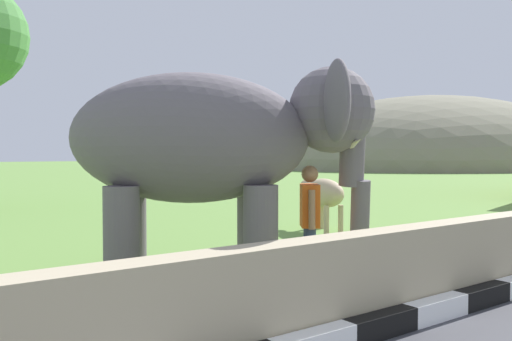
# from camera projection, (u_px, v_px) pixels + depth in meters

# --- Properties ---
(barrier_parapet) EXTENTS (28.00, 0.36, 1.00)m
(barrier_parapet) POSITION_uv_depth(u_px,v_px,m) (219.00, 310.00, 4.52)
(barrier_parapet) COLOR tan
(barrier_parapet) RESTS_ON ground_plane
(elephant) EXTENTS (3.95, 3.44, 2.98)m
(elephant) POSITION_uv_depth(u_px,v_px,m) (220.00, 142.00, 7.03)
(elephant) COLOR #635B63
(elephant) RESTS_ON ground_plane
(person_handler) EXTENTS (0.44, 0.56, 1.66)m
(person_handler) POSITION_uv_depth(u_px,v_px,m) (310.00, 219.00, 7.29)
(person_handler) COLOR navy
(person_handler) RESTS_ON ground_plane
(cow_near) EXTENTS (0.97, 1.93, 1.23)m
(cow_near) POSITION_uv_depth(u_px,v_px,m) (323.00, 194.00, 12.38)
(cow_near) COLOR tan
(cow_near) RESTS_ON ground_plane
(hill_east) EXTENTS (43.18, 34.55, 16.99)m
(hill_east) POSITION_uv_depth(u_px,v_px,m) (433.00, 167.00, 64.49)
(hill_east) COLOR slate
(hill_east) RESTS_ON ground_plane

